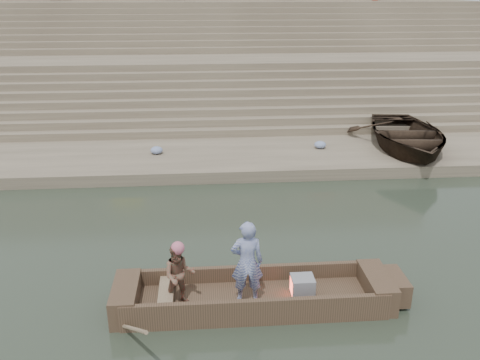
{
  "coord_description": "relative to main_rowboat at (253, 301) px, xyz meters",
  "views": [
    {
      "loc": [
        -0.59,
        -9.38,
        6.13
      ],
      "look_at": [
        0.35,
        2.72,
        1.4
      ],
      "focal_mm": 37.66,
      "sensor_mm": 36.0,
      "label": 1
    }
  ],
  "objects": [
    {
      "name": "rowing_man",
      "position": [
        -1.47,
        -0.12,
        0.76
      ],
      "size": [
        0.69,
        0.57,
        1.3
      ],
      "primitive_type": "imported",
      "rotation": [
        0.0,
        0.0,
        0.12
      ],
      "color": "#216547",
      "rests_on": "main_rowboat"
    },
    {
      "name": "beached_rowboat",
      "position": [
        6.6,
        8.76,
        0.84
      ],
      "size": [
        4.27,
        5.62,
        1.09
      ],
      "primitive_type": "imported",
      "rotation": [
        0.0,
        0.0,
        -0.1
      ],
      "color": "#2D2116",
      "rests_on": "lower_landing"
    },
    {
      "name": "ghat_steps",
      "position": [
        -0.35,
        17.97,
        1.69
      ],
      "size": [
        32.0,
        11.0,
        5.2
      ],
      "color": "gray",
      "rests_on": "ground"
    },
    {
      "name": "upper_landing",
      "position": [
        -0.35,
        23.28,
        2.49
      ],
      "size": [
        32.0,
        3.0,
        5.2
      ],
      "primitive_type": "cube",
      "color": "gray",
      "rests_on": "ground"
    },
    {
      "name": "television",
      "position": [
        0.99,
        0.0,
        0.31
      ],
      "size": [
        0.46,
        0.42,
        0.4
      ],
      "color": "gray",
      "rests_on": "main_rowboat"
    },
    {
      "name": "standing_man",
      "position": [
        -0.14,
        -0.12,
        0.98
      ],
      "size": [
        0.64,
        0.42,
        1.74
      ],
      "primitive_type": "imported",
      "rotation": [
        0.0,
        0.0,
        3.13
      ],
      "color": "navy",
      "rests_on": "main_rowboat"
    },
    {
      "name": "ground",
      "position": [
        -0.35,
        0.78,
        -0.11
      ],
      "size": [
        120.0,
        120.0,
        0.0
      ],
      "primitive_type": "plane",
      "color": "#273124",
      "rests_on": "ground"
    },
    {
      "name": "rowboat_trim",
      "position": [
        0.21,
        -0.01,
        0.2
      ],
      "size": [
        6.04,
        2.63,
        1.97
      ],
      "color": "brown",
      "rests_on": "ground"
    },
    {
      "name": "lower_landing",
      "position": [
        -0.35,
        8.78,
        0.09
      ],
      "size": [
        32.0,
        4.0,
        0.4
      ],
      "primitive_type": "cube",
      "color": "gray",
      "rests_on": "ground"
    },
    {
      "name": "mid_landing",
      "position": [
        -0.35,
        16.28,
        1.29
      ],
      "size": [
        32.0,
        3.0,
        2.8
      ],
      "primitive_type": "cube",
      "color": "gray",
      "rests_on": "ground"
    },
    {
      "name": "main_rowboat",
      "position": [
        0.0,
        0.0,
        0.0
      ],
      "size": [
        5.0,
        1.3,
        0.22
      ],
      "primitive_type": "cube",
      "color": "brown",
      "rests_on": "ground"
    },
    {
      "name": "cloth_bundles",
      "position": [
        2.71,
        8.67,
        0.42
      ],
      "size": [
        10.33,
        1.58,
        0.26
      ],
      "color": "#3F5999",
      "rests_on": "lower_landing"
    }
  ]
}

